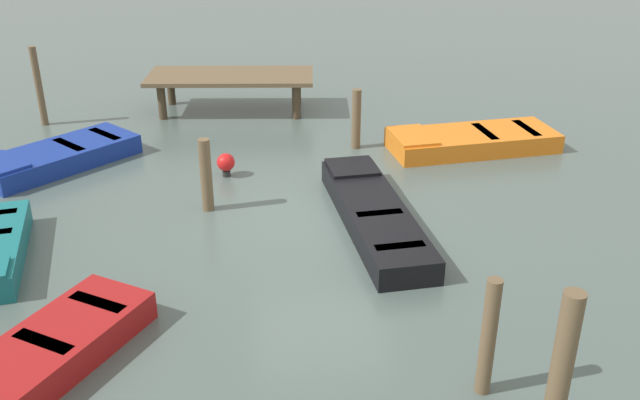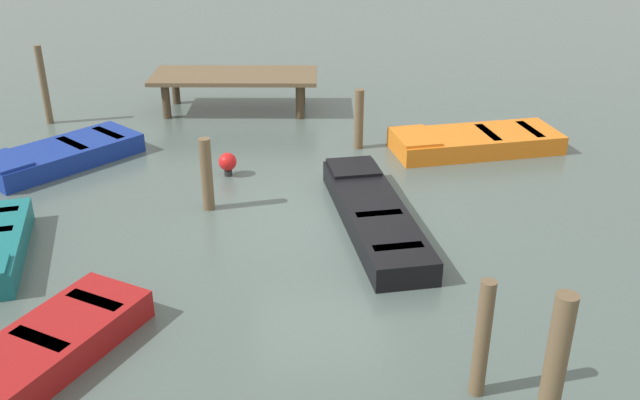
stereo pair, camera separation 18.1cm
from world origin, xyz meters
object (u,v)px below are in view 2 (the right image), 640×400
object	(u,v)px
mooring_piling_near_left	(44,85)
mooring_piling_far_right	(359,119)
rowboat_black	(374,214)
dock_segment	(235,79)
marker_buoy	(228,162)
rowboat_red	(23,364)
mooring_piling_mid_left	(482,339)
rowboat_orange	(474,141)
mooring_piling_center	(554,371)
rowboat_blue	(62,154)
mooring_piling_mid_right	(207,174)

from	to	relation	value
mooring_piling_near_left	mooring_piling_far_right	world-z (taller)	mooring_piling_near_left
rowboat_black	mooring_piling_far_right	distance (m)	3.74
dock_segment	marker_buoy	distance (m)	4.24
rowboat_red	mooring_piling_far_right	distance (m)	8.91
dock_segment	mooring_piling_mid_left	size ratio (longest dim) A/B	2.74
dock_segment	rowboat_orange	xyz separation A→B (m)	(5.35, -3.05, -0.61)
mooring_piling_center	mooring_piling_far_right	distance (m)	8.87
rowboat_orange	rowboat_red	xyz separation A→B (m)	(-7.25, -7.26, 0.00)
mooring_piling_center	marker_buoy	bearing A→B (deg)	117.90
rowboat_red	mooring_piling_near_left	world-z (taller)	mooring_piling_near_left
mooring_piling_far_right	mooring_piling_center	bearing A→B (deg)	-82.56
marker_buoy	rowboat_orange	bearing A→B (deg)	12.40
mooring_piling_near_left	marker_buoy	bearing A→B (deg)	-37.03
rowboat_red	marker_buoy	xyz separation A→B (m)	(1.99, 6.10, 0.07)
rowboat_blue	mooring_piling_center	xyz separation A→B (m)	(7.38, -8.13, 0.70)
rowboat_red	mooring_piling_mid_right	distance (m)	4.94
mooring_piling_mid_right	rowboat_orange	bearing A→B (deg)	25.81
marker_buoy	rowboat_black	bearing A→B (deg)	-40.67
marker_buoy	mooring_piling_center	bearing A→B (deg)	-62.10
dock_segment	rowboat_orange	world-z (taller)	dock_segment
mooring_piling_mid_right	dock_segment	bearing A→B (deg)	88.58
rowboat_orange	marker_buoy	bearing A→B (deg)	3.13
marker_buoy	rowboat_blue	bearing A→B (deg)	167.69
rowboat_orange	mooring_piling_center	world-z (taller)	mooring_piling_center
dock_segment	rowboat_blue	xyz separation A→B (m)	(-3.39, -3.45, -0.61)
mooring_piling_mid_right	mooring_piling_near_left	world-z (taller)	mooring_piling_near_left
rowboat_black	rowboat_blue	size ratio (longest dim) A/B	1.36
mooring_piling_center	mooring_piling_near_left	distance (m)	13.71
dock_segment	rowboat_red	bearing A→B (deg)	-97.44
rowboat_blue	mooring_piling_mid_right	xyz separation A→B (m)	(3.25, -2.26, 0.46)
mooring_piling_mid_right	mooring_piling_far_right	distance (m)	4.18
rowboat_orange	mooring_piling_near_left	distance (m)	10.09
mooring_piling_far_right	marker_buoy	size ratio (longest dim) A/B	2.75
rowboat_black	mooring_piling_far_right	size ratio (longest dim) A/B	3.23
rowboat_red	mooring_piling_near_left	size ratio (longest dim) A/B	1.87
mooring_piling_mid_right	rowboat_blue	bearing A→B (deg)	145.12
mooring_piling_mid_right	rowboat_red	bearing A→B (deg)	-110.84
rowboat_black	rowboat_red	world-z (taller)	same
rowboat_black	dock_segment	bearing A→B (deg)	15.36
mooring_piling_mid_right	mooring_piling_far_right	bearing A→B (deg)	44.39
rowboat_orange	mooring_piling_near_left	xyz separation A→B (m)	(-9.81, 2.27, 0.73)
rowboat_red	rowboat_black	bearing A→B (deg)	158.79
rowboat_orange	mooring_piling_center	size ratio (longest dim) A/B	2.06
dock_segment	mooring_piling_far_right	world-z (taller)	mooring_piling_far_right
rowboat_orange	rowboat_blue	distance (m)	8.75
dock_segment	marker_buoy	world-z (taller)	dock_segment
rowboat_black	mooring_piling_center	size ratio (longest dim) A/B	2.32
rowboat_black	rowboat_blue	distance (m)	6.85
mooring_piling_center	mooring_piling_mid_right	world-z (taller)	mooring_piling_center
dock_segment	mooring_piling_mid_right	xyz separation A→B (m)	(-0.14, -5.71, -0.15)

